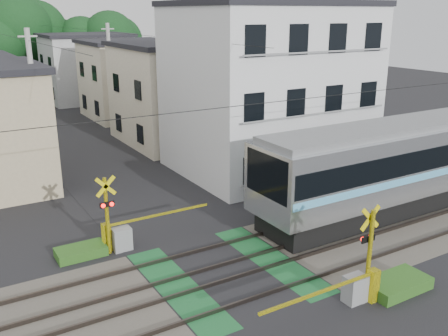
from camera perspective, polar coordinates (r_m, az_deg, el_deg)
ground at (r=17.80m, az=0.32°, el=-11.92°), size 120.00×120.00×0.00m
track_bed at (r=17.78m, az=0.32°, el=-11.82°), size 120.00×120.00×0.14m
commuter_train at (r=25.80m, az=22.76°, el=1.27°), size 19.59×3.09×4.07m
crossing_signal_near at (r=16.43m, az=15.17°, el=-12.42°), size 4.74×0.65×3.09m
crossing_signal_far at (r=19.49m, az=-11.94°, el=-7.25°), size 4.74×0.65×3.09m
apartment_block at (r=28.44m, az=5.08°, el=9.11°), size 10.20×8.36×9.30m
houses_row at (r=40.42m, az=-19.06°, el=8.67°), size 22.07×31.35×6.80m
catenary at (r=20.00m, az=15.15°, el=2.24°), size 60.00×5.04×7.00m
utility_poles at (r=37.22m, az=-20.16°, el=9.19°), size 7.90×42.00×8.00m
pedestrian at (r=45.85m, az=-19.78°, el=6.41°), size 0.63×0.47×1.58m
weed_patches at (r=18.51m, az=5.19°, el=-10.12°), size 10.25×8.80×0.40m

